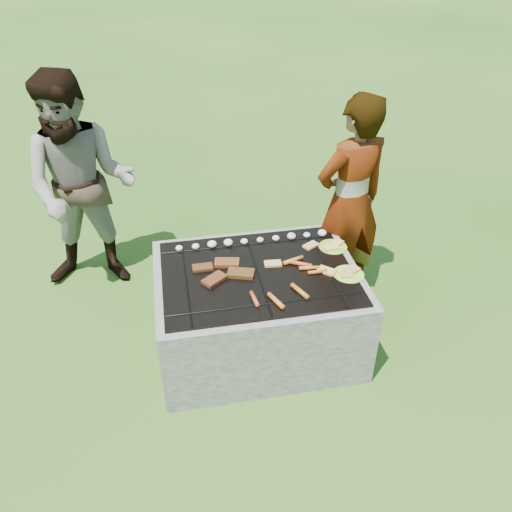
% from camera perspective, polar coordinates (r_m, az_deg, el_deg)
% --- Properties ---
extents(lawn, '(60.00, 60.00, 0.00)m').
position_cam_1_polar(lawn, '(3.56, 0.15, -9.76)').
color(lawn, '#254711').
rests_on(lawn, ground).
extents(fire_pit, '(1.30, 1.00, 0.62)m').
position_cam_1_polar(fire_pit, '(3.37, 0.16, -6.33)').
color(fire_pit, '#A2998F').
rests_on(fire_pit, ground).
extents(mushrooms, '(1.06, 0.06, 0.04)m').
position_cam_1_polar(mushrooms, '(3.43, -0.21, 1.84)').
color(mushrooms, white).
rests_on(mushrooms, fire_pit).
extents(pork_slabs, '(0.39, 0.30, 0.02)m').
position_cam_1_polar(pork_slabs, '(3.16, -3.61, -1.69)').
color(pork_slabs, brown).
rests_on(pork_slabs, fire_pit).
extents(sausages, '(0.52, 0.49, 0.03)m').
position_cam_1_polar(sausages, '(3.08, 4.20, -2.69)').
color(sausages, orange).
rests_on(sausages, fire_pit).
extents(bread_on_grate, '(0.44, 0.42, 0.02)m').
position_cam_1_polar(bread_on_grate, '(3.26, 5.48, -0.51)').
color(bread_on_grate, tan).
rests_on(bread_on_grate, fire_pit).
extents(plate_far, '(0.24, 0.24, 0.03)m').
position_cam_1_polar(plate_far, '(3.44, 8.80, 1.06)').
color(plate_far, gold).
rests_on(plate_far, fire_pit).
extents(plate_near, '(0.23, 0.23, 0.03)m').
position_cam_1_polar(plate_near, '(3.20, 10.57, -2.04)').
color(plate_near, yellow).
rests_on(plate_near, fire_pit).
extents(cook, '(0.66, 0.52, 1.57)m').
position_cam_1_polar(cook, '(3.63, 10.65, 6.01)').
color(cook, gray).
rests_on(cook, ground).
extents(bystander, '(0.89, 0.73, 1.67)m').
position_cam_1_polar(bystander, '(3.88, -19.25, 7.41)').
color(bystander, gray).
rests_on(bystander, ground).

